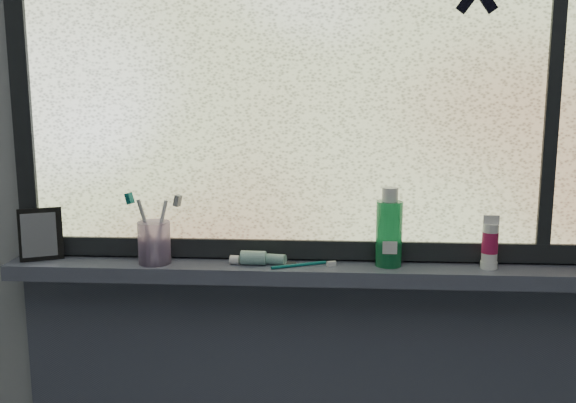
% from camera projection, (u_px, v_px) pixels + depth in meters
% --- Properties ---
extents(wall_back, '(3.00, 0.01, 2.50)m').
position_uv_depth(wall_back, '(314.00, 174.00, 1.71)').
color(wall_back, '#9EA3A8').
rests_on(wall_back, ground).
extents(windowsill, '(1.62, 0.14, 0.04)m').
position_uv_depth(windowsill, '(312.00, 272.00, 1.68)').
color(windowsill, '#484D60').
rests_on(windowsill, wall_back).
extents(window_pane, '(1.50, 0.01, 1.00)m').
position_uv_depth(window_pane, '(314.00, 67.00, 1.64)').
color(window_pane, silver).
rests_on(window_pane, wall_back).
extents(frame_bottom, '(1.60, 0.03, 0.05)m').
position_uv_depth(frame_bottom, '(313.00, 249.00, 1.72)').
color(frame_bottom, black).
rests_on(frame_bottom, windowsill).
extents(frame_left, '(0.05, 0.03, 1.10)m').
position_uv_depth(frame_left, '(20.00, 67.00, 1.69)').
color(frame_left, black).
rests_on(frame_left, wall_back).
extents(frame_mullion, '(0.03, 0.03, 1.00)m').
position_uv_depth(frame_mullion, '(555.00, 66.00, 1.60)').
color(frame_mullion, black).
rests_on(frame_mullion, wall_back).
extents(vanity_mirror, '(0.13, 0.10, 0.14)m').
position_uv_depth(vanity_mirror, '(41.00, 234.00, 1.72)').
color(vanity_mirror, black).
rests_on(vanity_mirror, windowsill).
extents(toothpaste_tube, '(0.21, 0.07, 0.04)m').
position_uv_depth(toothpaste_tube, '(262.00, 258.00, 1.68)').
color(toothpaste_tube, silver).
rests_on(toothpaste_tube, windowsill).
extents(toothbrush_cup, '(0.11, 0.11, 0.11)m').
position_uv_depth(toothbrush_cup, '(154.00, 243.00, 1.69)').
color(toothbrush_cup, '#C2A3D8').
rests_on(toothbrush_cup, windowsill).
extents(toothbrush_lying, '(0.18, 0.09, 0.01)m').
position_uv_depth(toothbrush_lying, '(299.00, 264.00, 1.66)').
color(toothbrush_lying, '#0B6562').
rests_on(toothbrush_lying, windowsill).
extents(mouthwash_bottle, '(0.08, 0.08, 0.17)m').
position_uv_depth(mouthwash_bottle, '(389.00, 227.00, 1.65)').
color(mouthwash_bottle, '#1C9550').
rests_on(mouthwash_bottle, windowsill).
extents(cream_tube, '(0.05, 0.05, 0.10)m').
position_uv_depth(cream_tube, '(490.00, 240.00, 1.63)').
color(cream_tube, silver).
rests_on(cream_tube, windowsill).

